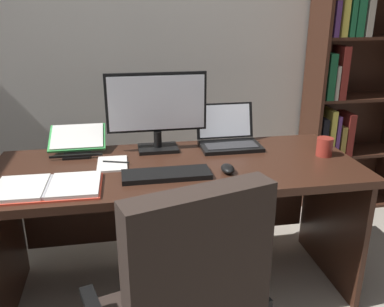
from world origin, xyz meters
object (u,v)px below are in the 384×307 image
at_px(reading_stand_with_book, 77,140).
at_px(coffee_mug, 325,147).
at_px(desk, 176,194).
at_px(monitor, 157,111).
at_px(keyboard, 166,175).
at_px(open_binder, 48,187).
at_px(notepad, 112,164).
at_px(laptop, 228,137).
at_px(computer_mouse, 228,169).
at_px(bookshelf, 350,74).
at_px(pen, 116,162).

distance_m(reading_stand_with_book, coffee_mug, 1.36).
distance_m(desk, monitor, 0.47).
relative_size(keyboard, reading_stand_with_book, 1.37).
relative_size(monitor, open_binder, 1.17).
bearing_deg(open_binder, monitor, 41.22).
bearing_deg(notepad, laptop, 16.16).
bearing_deg(coffee_mug, computer_mouse, -166.10).
bearing_deg(bookshelf, keyboard, -146.12).
xyz_separation_m(desk, coffee_mug, (0.80, -0.09, 0.25)).
bearing_deg(computer_mouse, pen, 158.76).
xyz_separation_m(laptop, reading_stand_with_book, (-0.85, 0.06, 0.01)).
bearing_deg(keyboard, reading_stand_with_book, 133.71).
bearing_deg(computer_mouse, laptop, 74.59).
bearing_deg(coffee_mug, notepad, 176.73).
xyz_separation_m(reading_stand_with_book, coffee_mug, (1.32, -0.32, -0.01)).
height_order(desk, open_binder, open_binder).
height_order(bookshelf, open_binder, bookshelf).
height_order(reading_stand_with_book, notepad, reading_stand_with_book).
relative_size(desk, laptop, 5.46).
relative_size(monitor, coffee_mug, 5.51).
xyz_separation_m(open_binder, coffee_mug, (1.41, 0.19, 0.04)).
xyz_separation_m(monitor, computer_mouse, (0.30, -0.40, -0.21)).
distance_m(keyboard, pen, 0.31).
bearing_deg(notepad, computer_mouse, -20.54).
xyz_separation_m(keyboard, computer_mouse, (0.30, 0.00, 0.01)).
distance_m(keyboard, reading_stand_with_book, 0.64).
height_order(keyboard, notepad, keyboard).
bearing_deg(bookshelf, desk, -151.34).
relative_size(pen, coffee_mug, 1.40).
xyz_separation_m(monitor, pen, (-0.23, -0.19, -0.21)).
height_order(bookshelf, pen, bookshelf).
distance_m(desk, pen, 0.38).
relative_size(computer_mouse, coffee_mug, 1.04).
xyz_separation_m(monitor, open_binder, (-0.53, -0.45, -0.21)).
height_order(monitor, coffee_mug, monitor).
bearing_deg(monitor, coffee_mug, -16.20).
height_order(monitor, computer_mouse, monitor).
bearing_deg(keyboard, monitor, 90.00).
xyz_separation_m(reading_stand_with_book, pen, (0.21, -0.26, -0.05)).
xyz_separation_m(computer_mouse, notepad, (-0.55, 0.21, -0.02)).
distance_m(pen, coffee_mug, 1.11).
bearing_deg(monitor, open_binder, -139.95).
bearing_deg(reading_stand_with_book, computer_mouse, -31.93).
distance_m(reading_stand_with_book, notepad, 0.32).
bearing_deg(computer_mouse, desk, 134.14).
xyz_separation_m(desk, pen, (-0.31, -0.02, 0.22)).
relative_size(desk, reading_stand_with_book, 6.08).
relative_size(monitor, keyboard, 1.31).
bearing_deg(reading_stand_with_book, open_binder, -99.99).
height_order(pen, coffee_mug, coffee_mug).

